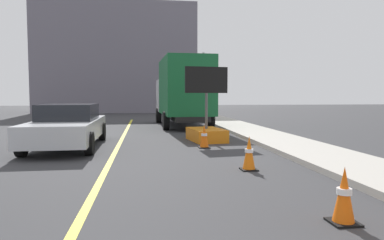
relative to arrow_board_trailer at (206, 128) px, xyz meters
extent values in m
cube|color=#B2ADA3|center=(2.49, -6.19, -0.41)|extent=(2.02, 48.00, 0.14)
cube|color=yellow|center=(-3.10, -6.19, -0.48)|extent=(0.14, 36.00, 0.01)
cube|color=orange|center=(0.00, 0.00, -0.26)|extent=(1.33, 1.93, 0.45)
cylinder|color=#4C4C4C|center=(0.00, 0.00, 0.62)|extent=(0.10, 0.10, 1.30)
cube|color=black|center=(0.00, 0.00, 1.74)|extent=(1.60, 0.29, 0.95)
sphere|color=yellow|center=(0.54, 0.12, 1.74)|extent=(0.09, 0.09, 0.09)
sphere|color=yellow|center=(0.24, 0.08, 1.74)|extent=(0.09, 0.09, 0.09)
sphere|color=yellow|center=(-0.06, 0.04, 1.74)|extent=(0.09, 0.09, 0.09)
sphere|color=yellow|center=(-0.35, 0.00, 1.74)|extent=(0.09, 0.09, 0.09)
sphere|color=yellow|center=(-0.52, -0.02, 1.92)|extent=(0.09, 0.09, 0.09)
sphere|color=yellow|center=(-0.52, -0.02, 1.56)|extent=(0.09, 0.09, 0.09)
cube|color=black|center=(-0.21, 6.42, 0.09)|extent=(1.88, 7.11, 0.25)
cube|color=silver|center=(-0.31, 8.96, 1.17)|extent=(2.36, 2.06, 1.90)
cube|color=#14592D|center=(-0.17, 5.34, 1.63)|extent=(2.47, 4.88, 2.83)
cylinder|color=black|center=(-1.40, 8.77, -0.03)|extent=(0.31, 0.91, 0.90)
cylinder|color=black|center=(0.79, 8.86, -0.03)|extent=(0.31, 0.91, 0.90)
cylinder|color=black|center=(-1.22, 4.26, -0.03)|extent=(0.31, 0.91, 0.90)
cylinder|color=black|center=(0.97, 4.35, -0.03)|extent=(0.31, 0.91, 0.90)
cube|color=silver|center=(-4.68, -0.96, 0.10)|extent=(1.93, 5.11, 0.60)
cube|color=black|center=(-4.68, -0.71, 0.65)|extent=(1.67, 2.31, 0.50)
cylinder|color=black|center=(-3.77, -2.63, -0.15)|extent=(0.23, 0.66, 0.66)
cylinder|color=black|center=(-5.55, -2.65, -0.15)|extent=(0.23, 0.66, 0.66)
cylinder|color=black|center=(-3.81, 0.73, -0.15)|extent=(0.23, 0.66, 0.66)
cylinder|color=black|center=(-5.59, 0.71, -0.15)|extent=(0.23, 0.66, 0.66)
cylinder|color=gray|center=(2.37, 14.77, 2.02)|extent=(0.18, 0.18, 5.00)
cube|color=#0F6033|center=(0.97, 14.78, 3.67)|extent=(2.60, 0.07, 1.30)
cube|color=white|center=(0.97, 14.81, 3.67)|extent=(1.82, 0.02, 0.18)
cube|color=slate|center=(-4.85, 24.20, 4.76)|extent=(15.29, 6.80, 10.49)
cube|color=black|center=(0.32, -8.48, -0.47)|extent=(0.36, 0.36, 0.03)
cone|color=#EA5B0C|center=(0.32, -8.48, -0.09)|extent=(0.28, 0.28, 0.72)
cylinder|color=white|center=(0.32, -8.48, -0.05)|extent=(0.19, 0.19, 0.08)
cube|color=black|center=(0.06, -5.13, -0.47)|extent=(0.36, 0.36, 0.03)
cone|color=orange|center=(0.06, -5.13, -0.08)|extent=(0.28, 0.28, 0.74)
cylinder|color=white|center=(0.06, -5.13, -0.04)|extent=(0.19, 0.19, 0.08)
cube|color=black|center=(-0.36, -1.68, -0.47)|extent=(0.36, 0.36, 0.03)
cone|color=#EA5B0C|center=(-0.36, -1.68, -0.10)|extent=(0.28, 0.28, 0.71)
cylinder|color=white|center=(-0.36, -1.68, -0.06)|extent=(0.19, 0.19, 0.08)
camera|label=1|loc=(-2.23, -12.67, 1.18)|focal=33.05mm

